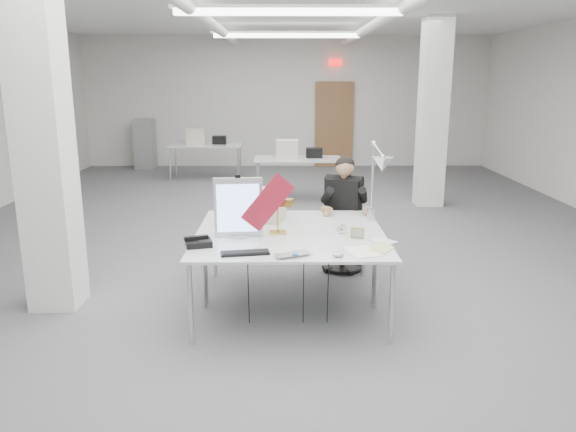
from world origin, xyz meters
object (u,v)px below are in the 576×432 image
(monitor, at_px, (238,208))
(desk_phone, at_px, (199,243))
(laptop, at_px, (295,256))
(beige_monitor, at_px, (266,205))
(seated_person, at_px, (344,195))
(architect_lamp, at_px, (376,181))
(office_chair, at_px, (343,229))
(bankers_lamp, at_px, (278,215))
(desk_main, at_px, (291,247))

(monitor, bearing_deg, desk_phone, -142.78)
(laptop, relative_size, beige_monitor, 0.92)
(seated_person, bearing_deg, architect_lamp, -52.96)
(architect_lamp, bearing_deg, monitor, 174.68)
(office_chair, height_order, laptop, office_chair)
(office_chair, relative_size, desk_phone, 4.44)
(desk_phone, height_order, beige_monitor, beige_monitor)
(seated_person, bearing_deg, beige_monitor, -124.54)
(bankers_lamp, bearing_deg, desk_phone, -128.27)
(monitor, height_order, desk_phone, monitor)
(laptop, bearing_deg, seated_person, 46.16)
(desk_phone, bearing_deg, bankers_lamp, 15.87)
(seated_person, xyz_separation_m, architect_lamp, (0.22, -0.82, 0.32))
(bankers_lamp, bearing_deg, monitor, -140.82)
(seated_person, bearing_deg, monitor, -111.36)
(desk_phone, bearing_deg, architect_lamp, 6.54)
(office_chair, height_order, bankers_lamp, bankers_lamp)
(office_chair, bearing_deg, monitor, -110.17)
(architect_lamp, bearing_deg, desk_main, -162.65)
(seated_person, distance_m, beige_monitor, 1.04)
(architect_lamp, bearing_deg, bankers_lamp, 173.48)
(laptop, bearing_deg, bankers_lamp, 75.57)
(seated_person, xyz_separation_m, bankers_lamp, (-0.75, -1.06, 0.03))
(seated_person, relative_size, desk_phone, 3.81)
(monitor, relative_size, laptop, 1.76)
(desk_main, relative_size, laptop, 5.67)
(desk_main, height_order, monitor, monitor)
(bankers_lamp, bearing_deg, architect_lamp, 34.83)
(laptop, bearing_deg, architect_lamp, 25.00)
(seated_person, height_order, architect_lamp, architect_lamp)
(desk_phone, height_order, architect_lamp, architect_lamp)
(office_chair, relative_size, bankers_lamp, 2.84)
(office_chair, height_order, architect_lamp, architect_lamp)
(desk_phone, bearing_deg, desk_main, -15.27)
(desk_main, distance_m, seated_person, 1.62)
(beige_monitor, bearing_deg, desk_phone, -107.45)
(seated_person, height_order, beige_monitor, seated_person)
(bankers_lamp, height_order, beige_monitor, bankers_lamp)
(office_chair, height_order, monitor, monitor)
(laptop, distance_m, desk_phone, 0.91)
(seated_person, bearing_deg, desk_phone, -112.47)
(laptop, relative_size, desk_phone, 1.42)
(monitor, height_order, beige_monitor, monitor)
(monitor, distance_m, architect_lamp, 1.39)
(office_chair, bearing_deg, laptop, -85.82)
(bankers_lamp, bearing_deg, office_chair, 76.90)
(desk_main, height_order, architect_lamp, architect_lamp)
(office_chair, xyz_separation_m, beige_monitor, (-0.87, -0.63, 0.42))
(seated_person, bearing_deg, office_chair, 111.80)
(desk_phone, bearing_deg, seated_person, 30.63)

